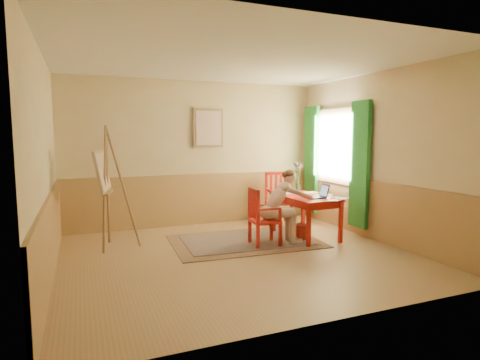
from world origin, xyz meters
name	(u,v)px	position (x,y,z in m)	size (l,w,h in m)	color
room	(238,160)	(0.00, 0.00, 1.40)	(5.04, 4.54, 2.84)	#A18053
wainscot	(220,212)	(0.00, 0.80, 0.50)	(5.00, 4.50, 1.00)	tan
window	(334,157)	(2.42, 1.10, 1.35)	(0.12, 2.01, 2.20)	white
wall_portrait	(208,128)	(0.25, 2.20, 1.90)	(0.60, 0.05, 0.76)	#977C55
rug	(245,241)	(0.39, 0.67, 0.01)	(2.48, 1.73, 0.02)	#8C7251
table	(306,201)	(1.47, 0.55, 0.63)	(0.77, 1.23, 0.72)	red
chair_left	(262,217)	(0.55, 0.35, 0.46)	(0.45, 0.43, 0.93)	red
chair_back	(278,198)	(1.53, 1.70, 0.51)	(0.55, 0.56, 1.02)	red
figure	(281,203)	(0.88, 0.34, 0.67)	(0.90, 0.40, 1.21)	beige
laptop	(318,195)	(1.57, 0.31, 0.76)	(0.37, 0.22, 0.22)	#1E2338
papers	(314,195)	(1.69, 0.62, 0.72)	(0.93, 1.16, 0.00)	white
vase	(298,178)	(1.67, 1.17, 0.97)	(0.25, 0.27, 0.55)	#3F724C
wastebasket	(301,232)	(1.32, 0.44, 0.13)	(0.25, 0.25, 0.27)	red
easel	(105,176)	(-1.76, 1.16, 1.13)	(0.71, 0.86, 1.92)	olive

